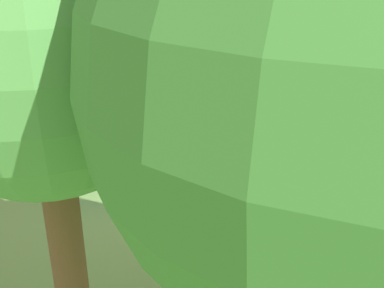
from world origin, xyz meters
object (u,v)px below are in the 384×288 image
Objects in this scene: oak_tree_far at (41,52)px; oak_tree_distant at (358,80)px; park_bench at (187,92)px; locomotive at (244,148)px; passenger_car at (134,151)px; conductor_person at (234,144)px.

oak_tree_distant reaches higher than oak_tree_far.
locomotive is at bearing 15.93° from park_bench.
oak_tree_far is at bearing -0.33° from passenger_car.
locomotive is 0.89× the size of conductor_person.
oak_tree_far is (2.89, -1.51, 1.89)m from conductor_person.
oak_tree_far is at bearing -112.48° from oak_tree_distant.
passenger_car is 0.52× the size of oak_tree_far.
oak_tree_far reaches higher than park_bench.
locomotive is 0.72× the size of passenger_car.
passenger_car is 4.53m from oak_tree_far.
passenger_car is 1.84m from conductor_person.
locomotive is 0.38× the size of oak_tree_far.
locomotive is at bearing 178.95° from oak_tree_distant.
park_bench is 7.48m from oak_tree_far.
passenger_car is 1.23× the size of conductor_person.
oak_tree_distant is at bearing 20.25° from passenger_car.
oak_tree_distant is (4.53, 1.67, 2.44)m from passenger_car.
conductor_person is at bearing -177.11° from oak_tree_distant.
locomotive is at bearing 155.12° from oak_tree_far.
passenger_car is at bearing -14.69° from park_bench.
conductor_person reaches higher than park_bench.
conductor_person is 3.77m from oak_tree_far.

